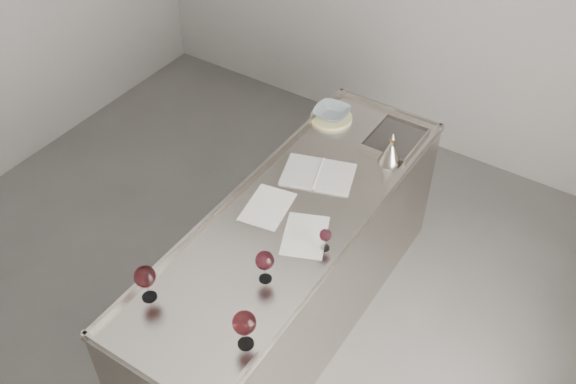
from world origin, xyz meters
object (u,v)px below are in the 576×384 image
Objects in this scene: counter at (292,270)px; wine_glass_left at (145,277)px; wine_glass_small at (325,236)px; notebook at (318,174)px; wine_glass_middle at (265,261)px; wine_glass_right at (244,324)px; ceramic_bowl at (332,113)px; wine_funnel at (391,153)px.

wine_glass_left reaches higher than counter.
wine_glass_small is 0.59m from notebook.
wine_glass_small is at bearing -22.88° from counter.
wine_glass_left is at bearing -135.33° from wine_glass_middle.
wine_glass_middle is 0.39m from wine_glass_right.
counter is at bearing 108.51° from wine_glass_right.
wine_glass_left is 1.58× the size of wine_glass_small.
wine_glass_small is at bearing -61.42° from ceramic_bowl.
counter is 0.92m from wine_funnel.
counter is 1.07m from wine_glass_right.
wine_glass_left is at bearing -118.06° from notebook.
wine_glass_small is 0.61× the size of wine_funnel.
wine_glass_right is (0.55, 0.04, 0.00)m from wine_glass_left.
wine_funnel is at bearing 84.53° from wine_glass_middle.
wine_glass_left is at bearing -107.75° from counter.
wine_glass_small reaches higher than notebook.
wine_glass_left is 0.93m from wine_glass_small.
wine_glass_middle is 1.41m from ceramic_bowl.
ceramic_bowl is (-0.28, 0.89, 0.52)m from counter.
wine_glass_left is 0.43× the size of notebook.
wine_glass_right reaches higher than wine_glass_middle.
counter is 0.64m from wine_glass_small.
wine_glass_middle reaches higher than notebook.
wine_glass_right reaches higher than counter.
wine_glass_middle is at bearing -95.47° from wine_funnel.
wine_glass_left is 1.12× the size of wine_glass_middle.
wine_funnel is (-0.03, 1.53, -0.09)m from wine_glass_right.
counter is 0.77m from wine_glass_middle.
wine_glass_small is 0.82m from wine_funnel.
notebook is at bearing 124.47° from wine_glass_small.
ceramic_bowl is (-0.22, 0.53, 0.04)m from notebook.
wine_funnel reaches higher than wine_glass_small.
wine_funnel is (-0.03, 0.82, -0.03)m from wine_glass_small.
wine_funnel is at bearing 30.51° from notebook.
wine_glass_small is 0.27× the size of notebook.
wine_glass_middle is 0.37m from wine_glass_small.
wine_glass_middle is (0.13, -0.46, 0.60)m from counter.
wine_glass_middle is 0.86× the size of wine_funnel.
wine_glass_small reaches higher than counter.
wine_glass_middle is at bearing -95.05° from notebook.
wine_glass_right is (0.27, -0.82, 0.62)m from counter.
wine_glass_right is (0.14, -0.36, 0.02)m from wine_glass_middle.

